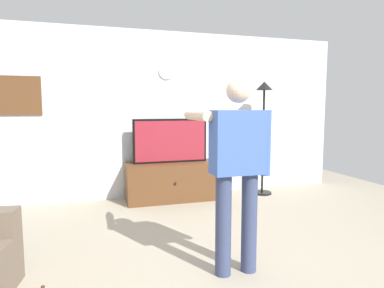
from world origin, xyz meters
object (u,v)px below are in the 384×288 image
(tv_stand, at_px, (171,181))
(person_standing_nearer_lamp, at_px, (237,164))
(television, at_px, (170,141))
(wall_clock, at_px, (166,71))
(framed_picture, at_px, (17,96))
(floor_lamp, at_px, (264,114))

(tv_stand, bearing_deg, person_standing_nearer_lamp, -89.82)
(tv_stand, height_order, television, television)
(wall_clock, bearing_deg, television, -90.00)
(framed_picture, bearing_deg, television, -6.43)
(person_standing_nearer_lamp, bearing_deg, framed_picture, 128.72)
(framed_picture, bearing_deg, person_standing_nearer_lamp, -51.28)
(wall_clock, distance_m, framed_picture, 2.25)
(tv_stand, height_order, floor_lamp, floor_lamp)
(tv_stand, distance_m, floor_lamp, 1.91)
(floor_lamp, bearing_deg, person_standing_nearer_lamp, -123.30)
(tv_stand, xyz_separation_m, framed_picture, (-2.21, 0.30, 1.35))
(wall_clock, distance_m, person_standing_nearer_lamp, 2.96)
(floor_lamp, bearing_deg, wall_clock, 167.04)
(television, relative_size, person_standing_nearer_lamp, 0.69)
(framed_picture, xyz_separation_m, person_standing_nearer_lamp, (2.22, -2.76, -0.66))
(television, height_order, floor_lamp, floor_lamp)
(tv_stand, bearing_deg, wall_clock, 90.00)
(framed_picture, height_order, floor_lamp, framed_picture)
(television, relative_size, floor_lamp, 0.62)
(tv_stand, xyz_separation_m, floor_lamp, (1.58, -0.07, 1.06))
(wall_clock, xyz_separation_m, person_standing_nearer_lamp, (0.01, -2.76, -1.07))
(television, bearing_deg, floor_lamp, -4.35)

